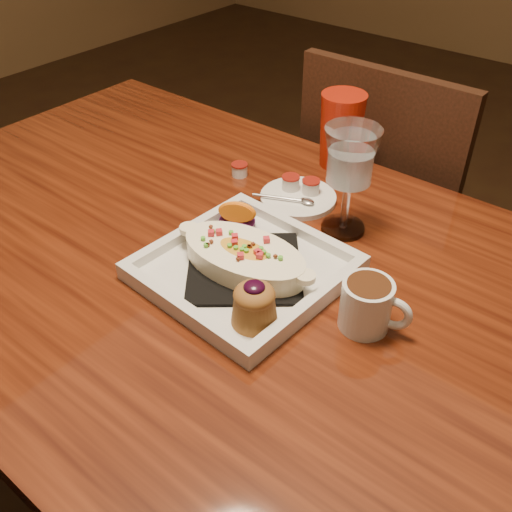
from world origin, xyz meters
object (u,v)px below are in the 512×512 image
Objects in this scene: plate at (245,266)px; goblet at (350,162)px; table at (228,303)px; saucer at (297,195)px; coffee_mug at (368,304)px; red_tumbler at (341,130)px; chair_far at (388,217)px.

goblet is (0.05, 0.21, 0.11)m from plate.
plate is (0.05, -0.01, 0.12)m from table.
saucer is at bearing 110.01° from plate.
goblet reaches higher than coffee_mug.
goblet is at bearing -55.48° from red_tumbler.
table is 9.74× the size of red_tumbler.
chair_far is 0.40m from red_tumbler.
chair_far reaches higher than plate.
table is 7.66× the size of goblet.
chair_far is (-0.00, 0.63, -0.15)m from table.
goblet is at bearing 103.54° from chair_far.
coffee_mug is 0.35m from saucer.
saucer is 0.18m from red_tumbler.
plate is 0.26m from saucer.
coffee_mug is (0.20, 0.03, 0.02)m from plate.
table is 0.25m from saucer.
red_tumbler is at bearing 95.14° from saucer.
red_tumbler is at bearing 94.90° from table.
coffee_mug is 0.53× the size of goblet.
saucer is (-0.07, 0.25, -0.02)m from plate.
chair_far is at bearing 90.00° from table.
goblet is at bearing -14.21° from saucer.
chair_far is 0.58m from goblet.
goblet is at bearing 116.49° from coffee_mug.
goblet is 1.27× the size of red_tumbler.
goblet is (-0.15, 0.19, 0.09)m from coffee_mug.
goblet reaches higher than chair_far.
chair_far is 0.70m from plate.
plate reaches higher than table.
goblet is at bearing 80.45° from plate.
chair_far is 8.96× the size of coffee_mug.
table is 10.24× the size of saucer.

